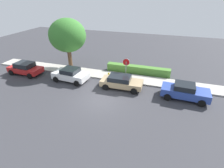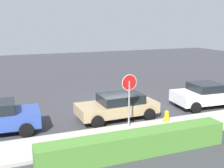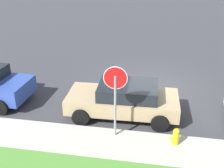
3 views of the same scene
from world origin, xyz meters
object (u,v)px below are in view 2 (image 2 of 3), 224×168
(parked_car_white, at_px, (205,95))
(stop_sign, at_px, (129,92))
(fire_hydrant, at_px, (167,117))
(parked_car_tan, at_px, (118,106))

(parked_car_white, bearing_deg, stop_sign, 15.65)
(stop_sign, xyz_separation_m, fire_hydrant, (-1.99, 0.15, -1.44))
(parked_car_white, distance_m, fire_hydrant, 4.22)
(parked_car_tan, bearing_deg, stop_sign, 86.88)
(parked_car_tan, relative_size, fire_hydrant, 5.91)
(parked_car_tan, distance_m, fire_hydrant, 2.58)
(parked_car_white, relative_size, fire_hydrant, 5.51)
(parked_car_white, bearing_deg, fire_hydrant, 24.97)
(stop_sign, xyz_separation_m, parked_car_tan, (-0.08, -1.55, -1.10))
(parked_car_tan, height_order, fire_hydrant, parked_car_tan)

